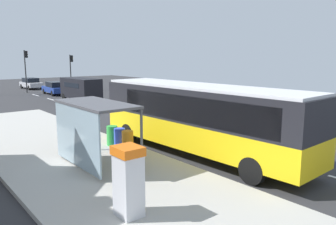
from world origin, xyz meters
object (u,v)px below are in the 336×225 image
object	(u,v)px
ticket_machine	(129,181)
recycling_bin_green	(112,136)
bus_shelter	(89,118)
traffic_light_near_side	(71,67)
white_van	(81,88)
sedan_near	(31,83)
bus	(198,115)
sedan_far	(55,88)
traffic_light_median	(26,65)
recycling_bin_orange	(128,141)
recycling_bin_blue	(120,138)

from	to	relation	value
ticket_machine	recycling_bin_green	world-z (taller)	ticket_machine
bus_shelter	traffic_light_near_side	bearing A→B (deg)	67.91
white_van	bus_shelter	size ratio (longest dim) A/B	1.32
sedan_near	traffic_light_near_side	size ratio (longest dim) A/B	0.96
ticket_machine	traffic_light_near_side	bearing A→B (deg)	69.00
bus	sedan_far	world-z (taller)	bus
ticket_machine	traffic_light_median	size ratio (longest dim) A/B	0.37
bus	traffic_light_median	distance (m)	32.31
bus	traffic_light_near_side	size ratio (longest dim) A/B	2.37
sedan_far	recycling_bin_green	world-z (taller)	sedan_far
bus	recycling_bin_green	bearing A→B (deg)	126.40
white_van	sedan_near	world-z (taller)	white_van
sedan_far	traffic_light_near_side	xyz separation A→B (m)	(3.21, 2.58, 2.33)
bus	recycling_bin_green	distance (m)	4.36
sedan_far	recycling_bin_orange	xyz separation A→B (m)	(-6.50, -26.04, -0.14)
sedan_near	white_van	bearing A→B (deg)	-90.34
white_van	ticket_machine	distance (m)	25.87
sedan_near	traffic_light_median	size ratio (longest dim) A/B	0.86
ticket_machine	traffic_light_median	xyz separation A→B (m)	(7.89, 35.46, 2.28)
recycling_bin_green	bus_shelter	xyz separation A→B (m)	(-2.21, -2.13, 1.44)
bus	ticket_machine	distance (m)	6.67
recycling_bin_orange	bus_shelter	xyz separation A→B (m)	(-2.21, -0.73, 1.44)
traffic_light_median	bus_shelter	world-z (taller)	traffic_light_median
traffic_light_near_side	bus_shelter	world-z (taller)	traffic_light_near_side
traffic_light_median	white_van	bearing A→B (deg)	-81.07
sedan_far	ticket_machine	distance (m)	32.78
bus_shelter	sedan_near	bearing A→B (deg)	76.31
sedan_near	recycling_bin_green	xyz separation A→B (m)	(-6.50, -33.62, -0.14)
white_van	recycling_bin_blue	distance (m)	19.16
traffic_light_median	bus_shelter	bearing A→B (deg)	-102.40
sedan_near	recycling_bin_blue	xyz separation A→B (m)	(-6.50, -34.32, -0.14)
traffic_light_near_side	bus_shelter	size ratio (longest dim) A/B	1.17
sedan_near	sedan_far	world-z (taller)	same
recycling_bin_orange	traffic_light_median	size ratio (longest dim) A/B	0.18
bus	recycling_bin_orange	bearing A→B (deg)	141.57
white_van	recycling_bin_blue	xyz separation A→B (m)	(-6.40, -18.05, -0.69)
ticket_machine	bus_shelter	size ratio (longest dim) A/B	0.48
recycling_bin_green	bus	bearing A→B (deg)	-53.60
recycling_bin_blue	traffic_light_near_side	bearing A→B (deg)	70.84
recycling_bin_orange	traffic_light_median	bearing A→B (deg)	81.35
traffic_light_median	sedan_far	bearing A→B (deg)	-65.57
recycling_bin_blue	white_van	bearing A→B (deg)	70.48
recycling_bin_green	traffic_light_near_side	world-z (taller)	traffic_light_near_side
white_van	recycling_bin_green	xyz separation A→B (m)	(-6.40, -17.35, -0.69)
ticket_machine	sedan_far	bearing A→B (deg)	72.62
recycling_bin_orange	traffic_light_near_side	bearing A→B (deg)	71.28
bus	ticket_machine	world-z (taller)	bus
white_van	recycling_bin_green	size ratio (longest dim) A/B	5.56
ticket_machine	traffic_light_median	bearing A→B (deg)	77.46
ticket_machine	recycling_bin_blue	size ratio (longest dim) A/B	2.04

